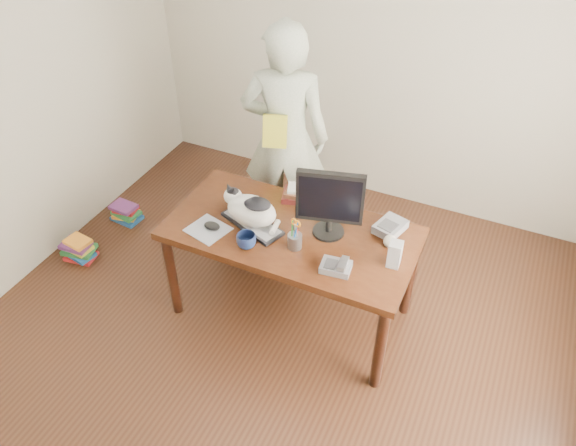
# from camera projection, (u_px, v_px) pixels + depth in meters

# --- Properties ---
(room) EXTENTS (4.50, 4.50, 4.50)m
(room) POSITION_uv_depth(u_px,v_px,m) (241.00, 209.00, 2.77)
(room) COLOR black
(room) RESTS_ON ground
(desk) EXTENTS (1.60, 0.80, 0.75)m
(desk) POSITION_uv_depth(u_px,v_px,m) (296.00, 241.00, 3.72)
(desk) COLOR black
(desk) RESTS_ON ground
(keyboard) EXTENTS (0.47, 0.31, 0.03)m
(keyboard) POSITION_uv_depth(u_px,v_px,m) (252.00, 223.00, 3.61)
(keyboard) COLOR black
(keyboard) RESTS_ON desk
(cat) EXTENTS (0.42, 0.31, 0.24)m
(cat) POSITION_uv_depth(u_px,v_px,m) (250.00, 209.00, 3.55)
(cat) COLOR white
(cat) RESTS_ON keyboard
(monitor) EXTENTS (0.41, 0.25, 0.47)m
(monitor) POSITION_uv_depth(u_px,v_px,m) (330.00, 201.00, 3.38)
(monitor) COLOR black
(monitor) RESTS_ON desk
(pen_cup) EXTENTS (0.11, 0.11, 0.23)m
(pen_cup) POSITION_uv_depth(u_px,v_px,m) (295.00, 239.00, 3.41)
(pen_cup) COLOR gray
(pen_cup) RESTS_ON desk
(mousepad) EXTENTS (0.29, 0.27, 0.01)m
(mousepad) POSITION_uv_depth(u_px,v_px,m) (208.00, 229.00, 3.58)
(mousepad) COLOR #ABAEB7
(mousepad) RESTS_ON desk
(mouse) EXTENTS (0.12, 0.10, 0.04)m
(mouse) POSITION_uv_depth(u_px,v_px,m) (212.00, 226.00, 3.57)
(mouse) COLOR black
(mouse) RESTS_ON mousepad
(coffee_mug) EXTENTS (0.16, 0.16, 0.10)m
(coffee_mug) POSITION_uv_depth(u_px,v_px,m) (246.00, 241.00, 3.42)
(coffee_mug) COLOR #0C1633
(coffee_mug) RESTS_ON desk
(phone) EXTENTS (0.19, 0.16, 0.08)m
(phone) POSITION_uv_depth(u_px,v_px,m) (337.00, 266.00, 3.28)
(phone) COLOR #5C5C60
(phone) RESTS_ON desk
(speaker) EXTENTS (0.08, 0.09, 0.17)m
(speaker) POSITION_uv_depth(u_px,v_px,m) (395.00, 254.00, 3.28)
(speaker) COLOR #9D9DA0
(speaker) RESTS_ON desk
(baseball) EXTENTS (0.08, 0.08, 0.08)m
(baseball) POSITION_uv_depth(u_px,v_px,m) (390.00, 241.00, 3.43)
(baseball) COLOR beige
(baseball) RESTS_ON desk
(book_stack) EXTENTS (0.28, 0.24, 0.09)m
(book_stack) POSITION_uv_depth(u_px,v_px,m) (301.00, 194.00, 3.81)
(book_stack) COLOR #4A1413
(book_stack) RESTS_ON desk
(calculator) EXTENTS (0.20, 0.24, 0.06)m
(calculator) POSITION_uv_depth(u_px,v_px,m) (390.00, 227.00, 3.56)
(calculator) COLOR #5C5C60
(calculator) RESTS_ON desk
(person) EXTENTS (0.75, 0.60, 1.80)m
(person) POSITION_uv_depth(u_px,v_px,m) (285.00, 139.00, 4.16)
(person) COLOR silver
(person) RESTS_ON ground
(held_book) EXTENTS (0.19, 0.15, 0.24)m
(held_book) POSITION_uv_depth(u_px,v_px,m) (275.00, 131.00, 3.95)
(held_book) COLOR gold
(held_book) RESTS_ON person
(book_pile_a) EXTENTS (0.27, 0.22, 0.18)m
(book_pile_a) POSITION_uv_depth(u_px,v_px,m) (79.00, 249.00, 4.42)
(book_pile_a) COLOR #B1191C
(book_pile_a) RESTS_ON ground
(book_pile_b) EXTENTS (0.26, 0.20, 0.15)m
(book_pile_b) POSITION_uv_depth(u_px,v_px,m) (126.00, 213.00, 4.81)
(book_pile_b) COLOR #194F96
(book_pile_b) RESTS_ON ground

